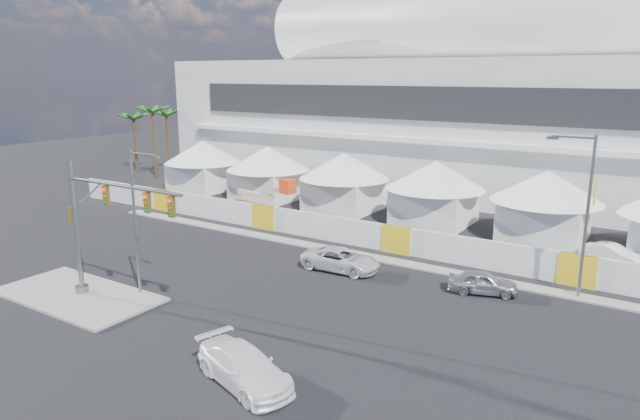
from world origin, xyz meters
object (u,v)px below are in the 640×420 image
Objects in this scene: pickup_curb at (341,260)px; pickup_near at (244,367)px; lot_car_a at (612,254)px; streetlight_curb at (584,205)px; streetlight_median at (137,213)px; boom_lift at (252,206)px; sedan_silver at (483,282)px; traffic_mast at (96,227)px.

pickup_near reaches higher than pickup_curb.
streetlight_curb reaches higher than lot_car_a.
streetlight_median reaches higher than pickup_curb.
pickup_near reaches higher than lot_car_a.
lot_car_a is 0.47× the size of streetlight_median.
boom_lift is at bearing 56.35° from pickup_near.
pickup_curb is 15.56m from boom_lift.
traffic_mast reaches higher than sedan_silver.
streetlight_median is at bearing -147.85° from streetlight_curb.
sedan_silver is 9.11m from pickup_curb.
pickup_curb is 13.17m from streetlight_median.
streetlight_median reaches higher than lot_car_a.
traffic_mast is at bearing -145.98° from streetlight_curb.
streetlight_curb is at bearing -168.31° from lot_car_a.
pickup_near is (-5.21, -15.31, 0.08)m from sedan_silver.
pickup_near is 12.80m from streetlight_median.
traffic_mast is (-17.77, -12.86, 3.70)m from sedan_silver.
pickup_curb is 0.62× the size of streetlight_median.
streetlight_curb is (21.16, 13.30, 0.49)m from streetlight_median.
boom_lift is at bearing 55.47° from sedan_silver.
sedan_silver is 20.31m from streetlight_median.
traffic_mast is 0.97× the size of streetlight_curb.
pickup_curb is at bearing 53.27° from streetlight_median.
streetlight_median is (1.26, 1.84, 0.58)m from traffic_mast.
pickup_near is 0.57× the size of traffic_mast.
streetlight_curb is at bearing 34.02° from traffic_mast.
traffic_mast is (-12.56, 2.45, 3.62)m from pickup_near.
lot_car_a is at bearing -48.08° from sedan_silver.
streetlight_median is (-7.46, -9.99, 4.23)m from pickup_curb.
streetlight_curb is 1.14× the size of boom_lift.
pickup_curb is 1.32× the size of lot_car_a.
pickup_curb is 1.00× the size of pickup_near.
traffic_mast reaches higher than pickup_near.
streetlight_median is 0.89× the size of streetlight_curb.
sedan_silver is at bearing 33.74° from streetlight_median.
streetlight_curb is 28.01m from boom_lift.
boom_lift is at bearing 104.36° from traffic_mast.
streetlight_curb reaches higher than boom_lift.
boom_lift is (-6.20, 17.45, -3.85)m from streetlight_median.
sedan_silver is 0.47× the size of streetlight_median.
streetlight_median is 1.02× the size of boom_lift.
pickup_curb is at bearing -166.43° from streetlight_curb.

